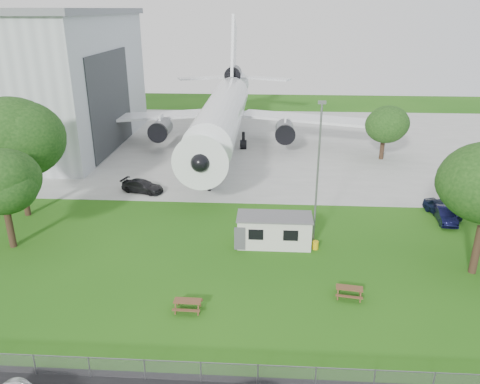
# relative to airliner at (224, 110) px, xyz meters

# --- Properties ---
(ground) EXTENTS (160.00, 160.00, 0.00)m
(ground) POSITION_rel_airliner_xyz_m (2.00, -35.86, -5.27)
(ground) COLOR #306C17
(concrete_apron) EXTENTS (120.00, 46.00, 0.03)m
(concrete_apron) POSITION_rel_airliner_xyz_m (2.00, 2.14, -5.25)
(concrete_apron) COLOR #B7B7B2
(concrete_apron) RESTS_ON ground
(airliner) EXTENTS (46.36, 47.73, 17.69)m
(airliner) POSITION_rel_airliner_xyz_m (0.00, 0.00, 0.00)
(airliner) COLOR white
(airliner) RESTS_ON ground
(site_cabin) EXTENTS (6.75, 2.71, 2.62)m
(site_cabin) POSITION_rel_airliner_xyz_m (6.96, -29.55, -3.96)
(site_cabin) COLOR beige
(site_cabin) RESTS_ON ground
(picnic_west) EXTENTS (1.83, 1.54, 0.76)m
(picnic_west) POSITION_rel_airliner_xyz_m (1.25, -39.13, -5.27)
(picnic_west) COLOR brown
(picnic_west) RESTS_ON ground
(picnic_east) EXTENTS (2.00, 1.74, 0.76)m
(picnic_east) POSITION_rel_airliner_xyz_m (12.04, -36.95, -5.27)
(picnic_east) COLOR brown
(picnic_east) RESTS_ON ground
(fence) EXTENTS (58.00, 0.04, 1.30)m
(fence) POSITION_rel_airliner_xyz_m (2.00, -45.36, -5.27)
(fence) COLOR gray
(fence) RESTS_ON ground
(lamp_mast) EXTENTS (0.16, 0.16, 12.00)m
(lamp_mast) POSITION_rel_airliner_xyz_m (10.20, -29.66, 0.73)
(lamp_mast) COLOR slate
(lamp_mast) RESTS_ON ground
(tree_west_big) EXTENTS (8.73, 8.73, 11.65)m
(tree_west_big) POSITION_rel_airliner_xyz_m (-16.62, -24.94, 2.00)
(tree_west_big) COLOR #382619
(tree_west_big) RESTS_ON ground
(tree_west_small) EXTENTS (6.21, 6.21, 8.97)m
(tree_west_small) POSITION_rel_airliner_xyz_m (-14.73, -31.24, 0.58)
(tree_west_small) COLOR #382619
(tree_west_small) RESTS_ON ground
(tree_far_apron) EXTENTS (6.37, 6.37, 8.00)m
(tree_far_apron) POSITION_rel_airliner_xyz_m (21.16, -4.73, -0.47)
(tree_far_apron) COLOR #382619
(tree_far_apron) RESTS_ON ground
(car_ne_hatch) EXTENTS (3.01, 4.53, 1.43)m
(car_ne_hatch) POSITION_rel_airliner_xyz_m (22.97, -22.73, -4.55)
(car_ne_hatch) COLOR black
(car_ne_hatch) RESTS_ON ground
(car_ne_sedan) EXTENTS (1.81, 4.26, 1.37)m
(car_ne_sedan) POSITION_rel_airliner_xyz_m (22.80, -24.04, -4.59)
(car_ne_sedan) COLOR black
(car_ne_sedan) RESTS_ON ground
(car_apron_van) EXTENTS (4.95, 3.08, 1.34)m
(car_apron_van) POSITION_rel_airliner_xyz_m (-7.13, -18.38, -4.60)
(car_apron_van) COLOR black
(car_apron_van) RESTS_ON ground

